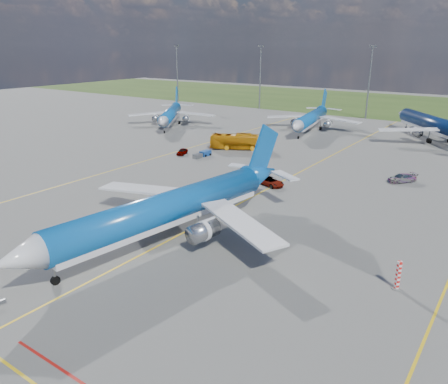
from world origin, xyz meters
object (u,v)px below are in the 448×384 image
Objects in this scene: main_airliner at (168,239)px; service_car_a at (182,152)px; apron_bus at (238,141)px; service_car_c at (402,178)px; warning_post at (398,275)px; bg_jet_nw at (171,125)px; baggage_tug_c at (203,154)px; service_car_b at (270,182)px; bg_jet_nnw at (310,131)px; bg_jet_n at (433,140)px.

main_airliner reaches higher than service_car_a.
apron_bus is 2.48× the size of service_car_c.
warning_post is at bearing -160.67° from apron_bus.
bg_jet_nw is 80.30m from main_airliner.
baggage_tug_c is (-2.36, -10.23, -1.27)m from apron_bus.
apron_bus is 27.81m from service_car_b.
service_car_a is 0.74× the size of service_car_c.
service_car_a is (-53.30, 30.43, -0.85)m from warning_post.
bg_jet_nnw is 7.25× the size of service_car_c.
service_car_b is at bearing -22.03° from baggage_tug_c.
baggage_tug_c is at bearing 11.56° from bg_jet_n.
apron_bus is 2.44× the size of service_car_b.
warning_post is at bearing 16.89° from main_airliner.
service_car_c is at bearing -48.60° from bg_jet_nw.
bg_jet_nnw is 7.16× the size of service_car_b.
bg_jet_n is 8.74× the size of baggage_tug_c.
bg_jet_nw reaches higher than warning_post.
service_car_c is at bearing -32.57° from service_car_b.
bg_jet_nw is 36.54m from service_car_a.
warning_post is at bearing -68.72° from bg_jet_nw.
apron_bus is at bearing 120.87° from main_airliner.
apron_bus is (-34.97, -36.03, 1.78)m from bg_jet_n.
bg_jet_nnw is 2.93× the size of apron_bus.
main_airliner is at bearing -170.76° from warning_post.
service_car_c reaches higher than baggage_tug_c.
main_airliner is (-15.24, -82.03, 0.00)m from bg_jet_n.
bg_jet_nnw is 0.85× the size of main_airliner.
bg_jet_nw is 0.83× the size of main_airliner.
service_car_a is at bearing 118.91° from apron_bus.
bg_jet_n is 3.37× the size of apron_bus.
service_car_c is (33.34, -35.43, 0.75)m from bg_jet_nnw.
main_airliner reaches higher than apron_bus.
apron_bus is at bearing -147.46° from service_car_c.
service_car_c is 1.05× the size of baggage_tug_c.
bg_jet_n is at bearing -0.66° from bg_jet_nnw.
bg_jet_nw is 7.45× the size of baggage_tug_c.
service_car_b is at bearing -100.30° from service_car_c.
bg_jet_n is (30.86, 5.38, 0.00)m from bg_jet_nnw.
service_car_a is at bearing -115.67° from bg_jet_nnw.
bg_jet_nnw is 41.39m from baggage_tug_c.
bg_jet_n is (-11.12, 77.75, -1.50)m from warning_post.
bg_jet_n is 8.34× the size of service_car_c.
bg_jet_nnw is at bearing -29.65° from bg_jet_n.
service_car_b is at bearing 98.08° from main_airliner.
baggage_tug_c is (-22.09, 35.78, 0.52)m from main_airliner.
bg_jet_nw reaches higher than service_car_b.
apron_bus is at bearing -108.19° from bg_jet_nnw.
bg_jet_nw is at bearing -155.29° from service_car_c.
main_airliner is (53.01, -60.32, 0.00)m from bg_jet_nw.
bg_jet_nnw reaches higher than warning_post.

